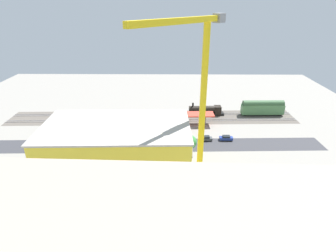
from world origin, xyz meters
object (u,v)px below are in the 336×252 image
tower_crane (198,91)px  parked_car_7 (92,138)px  parked_car_4 (148,139)px  parked_car_6 (112,138)px  parked_car_2 (188,139)px  traffic_light (179,127)px  locomotive (207,110)px  street_tree_0 (190,142)px  box_truck_1 (178,151)px  parked_car_5 (130,138)px  parked_car_0 (226,138)px  parked_car_1 (206,138)px  platform_canopy_near (136,115)px  passenger_coach (263,107)px  street_tree_1 (106,139)px  parked_car_3 (168,138)px  construction_building (118,157)px  street_tree_2 (43,139)px  box_truck_0 (167,148)px

tower_crane → parked_car_7: bearing=-33.1°
parked_car_4 → parked_car_6: size_ratio=1.04×
parked_car_2 → traffic_light: traffic_light is taller
locomotive → street_tree_0: size_ratio=2.26×
box_truck_1 → parked_car_5: bearing=-33.2°
traffic_light → locomotive: bearing=-117.9°
parked_car_0 → parked_car_1: size_ratio=1.06×
parked_car_2 → platform_canopy_near: bearing=-33.5°
passenger_coach → street_tree_0: street_tree_0 is taller
locomotive → parked_car_5: size_ratio=3.22×
parked_car_7 → street_tree_1: bearing=129.6°
parked_car_3 → parked_car_5: (13.19, -0.12, 0.03)m
passenger_coach → parked_car_1: passenger_coach is taller
parked_car_7 → street_tree_1: street_tree_1 is taller
platform_canopy_near → traffic_light: size_ratio=8.72×
parked_car_5 → construction_building: 26.21m
tower_crane → street_tree_0: bearing=-88.1°
street_tree_1 → parked_car_0: bearing=-167.1°
locomotive → street_tree_2: size_ratio=1.86×
tower_crane → construction_building: bearing=10.0°
platform_canopy_near → construction_building: size_ratio=1.75×
parked_car_6 → passenger_coach: bearing=-157.8°
parked_car_1 → box_truck_0: (13.18, 8.35, 0.97)m
platform_canopy_near → traffic_light: bearing=143.7°
construction_building → street_tree_0: 24.58m
locomotive → parked_car_6: size_ratio=3.21×
parked_car_0 → traffic_light: (15.82, -0.45, 3.71)m
passenger_coach → street_tree_2: (76.28, 32.34, 1.61)m
parked_car_7 → traffic_light: (-29.39, -0.94, 3.64)m
platform_canopy_near → parked_car_5: 12.81m
traffic_light → parked_car_4: bearing=7.2°
construction_building → street_tree_0: size_ratio=5.27×
parked_car_3 → street_tree_1: bearing=24.6°
platform_canopy_near → street_tree_1: street_tree_1 is taller
traffic_light → street_tree_2: bearing=13.5°
platform_canopy_near → parked_car_7: platform_canopy_near is taller
parked_car_3 → parked_car_5: 13.20m
locomotive → parked_car_2: bearing=69.3°
parked_car_5 → parked_car_6: 5.97m
construction_building → parked_car_3: bearing=-117.4°
parked_car_1 → passenger_coach: bearing=-138.1°
platform_canopy_near → parked_car_3: size_ratio=12.68×
platform_canopy_near → parked_car_4: bearing=112.4°
parked_car_4 → traffic_light: size_ratio=0.69×
locomotive → parked_car_1: (2.83, 23.02, -1.17)m
locomotive → traffic_light: 25.40m
locomotive → passenger_coach: 22.91m
parked_car_0 → construction_building: size_ratio=0.13×
platform_canopy_near → box_truck_0: bearing=119.8°
box_truck_1 → street_tree_2: bearing=-1.4°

